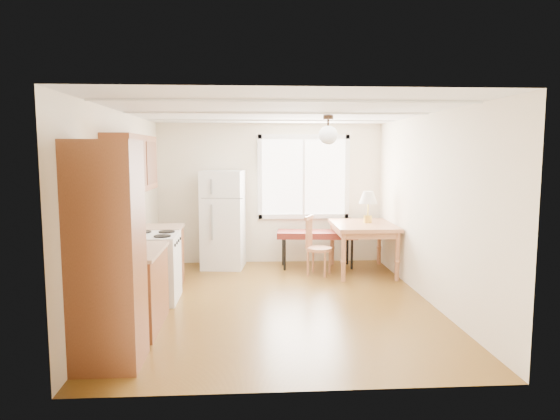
{
  "coord_description": "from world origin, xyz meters",
  "views": [
    {
      "loc": [
        -0.4,
        -6.44,
        1.99
      ],
      "look_at": [
        0.06,
        0.78,
        1.15
      ],
      "focal_mm": 32.0,
      "sensor_mm": 36.0,
      "label": 1
    }
  ],
  "objects": [
    {
      "name": "window_unit",
      "position": [
        0.6,
        2.47,
        1.55
      ],
      "size": [
        1.64,
        0.05,
        1.51
      ],
      "color": "white",
      "rests_on": "room_shell"
    },
    {
      "name": "room_shell",
      "position": [
        0.0,
        0.0,
        1.25
      ],
      "size": [
        4.6,
        5.6,
        2.62
      ],
      "color": "#533411",
      "rests_on": "ground"
    },
    {
      "name": "table_lamp",
      "position": [
        1.59,
        1.7,
        1.2
      ],
      "size": [
        0.3,
        0.3,
        0.52
      ],
      "rotation": [
        0.0,
        0.0,
        -0.39
      ],
      "color": "gold",
      "rests_on": "dining_table"
    },
    {
      "name": "coffee_maker",
      "position": [
        -1.72,
        -0.93,
        1.03
      ],
      "size": [
        0.22,
        0.26,
        0.35
      ],
      "rotation": [
        0.0,
        0.0,
        0.24
      ],
      "color": "black",
      "rests_on": "kitchen_run"
    },
    {
      "name": "bench",
      "position": [
        0.78,
        2.0,
        0.57
      ],
      "size": [
        1.42,
        0.65,
        0.63
      ],
      "rotation": [
        0.0,
        0.0,
        -0.11
      ],
      "color": "#5B1B15",
      "rests_on": "ground"
    },
    {
      "name": "chair",
      "position": [
        0.66,
        1.5,
        0.54
      ],
      "size": [
        0.47,
        0.47,
        0.95
      ],
      "rotation": [
        0.0,
        0.0,
        -0.43
      ],
      "color": "#A1613E",
      "rests_on": "ground"
    },
    {
      "name": "pendant_light",
      "position": [
        0.7,
        0.4,
        2.24
      ],
      "size": [
        0.26,
        0.26,
        0.4
      ],
      "color": "black",
      "rests_on": "room_shell"
    },
    {
      "name": "refrigerator",
      "position": [
        -0.83,
        2.12,
        0.84
      ],
      "size": [
        0.77,
        0.77,
        1.68
      ],
      "rotation": [
        0.0,
        0.0,
        -0.13
      ],
      "color": "white",
      "rests_on": "ground"
    },
    {
      "name": "dining_table",
      "position": [
        1.49,
        1.6,
        0.72
      ],
      "size": [
        1.01,
        1.33,
        0.82
      ],
      "rotation": [
        0.0,
        0.0,
        -0.02
      ],
      "color": "#A1613E",
      "rests_on": "ground"
    },
    {
      "name": "kitchen_run",
      "position": [
        -1.72,
        -0.63,
        0.84
      ],
      "size": [
        0.65,
        3.4,
        2.2
      ],
      "color": "brown",
      "rests_on": "ground"
    },
    {
      "name": "kettle",
      "position": [
        -1.76,
        -0.58,
        0.99
      ],
      "size": [
        0.12,
        0.12,
        0.23
      ],
      "color": "red",
      "rests_on": "kitchen_run"
    }
  ]
}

